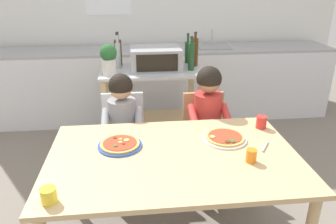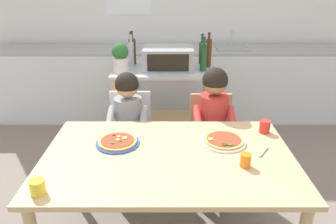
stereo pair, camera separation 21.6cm
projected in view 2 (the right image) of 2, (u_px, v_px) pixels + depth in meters
ground_plane at (168, 165)px, 3.19m from camera, size 10.49×10.49×0.00m
back_wall_tiled at (168, 6)px, 4.17m from camera, size 5.00×0.13×2.70m
kitchen_counter at (168, 83)px, 4.14m from camera, size 4.50×0.60×1.09m
kitchen_island_cart at (164, 96)px, 3.29m from camera, size 0.98×0.61×0.88m
toaster_oven at (168, 58)px, 3.13m from camera, size 0.47×0.38×0.21m
bottle_dark_olive_oil at (131, 53)px, 3.18m from camera, size 0.05×0.05×0.33m
bottle_slim_sauce at (202, 52)px, 3.30m from camera, size 0.06×0.06×0.30m
bottle_brown_beer at (208, 52)px, 3.17m from camera, size 0.06×0.06×0.34m
bottle_squat_spirits at (132, 51)px, 3.29m from camera, size 0.07×0.07×0.33m
bottle_clear_vinegar at (203, 57)px, 3.04m from camera, size 0.06×0.06×0.32m
potted_herb_plant at (120, 57)px, 2.95m from camera, size 0.15×0.15×0.28m
dining_table at (168, 167)px, 1.97m from camera, size 1.49×0.95×0.73m
dining_chair_left at (130, 133)px, 2.76m from camera, size 0.36×0.36×0.81m
dining_chair_right at (211, 136)px, 2.71m from camera, size 0.36×0.36×0.81m
child_in_grey_shirt at (128, 120)px, 2.58m from camera, size 0.32×0.42×1.01m
child_in_red_shirt at (214, 119)px, 2.52m from camera, size 0.32×0.42×1.07m
pizza_plate_blue_rimmed at (118, 142)px, 2.06m from camera, size 0.28×0.28×0.03m
pizza_plate_white at (224, 141)px, 2.08m from camera, size 0.28×0.28×0.03m
drinking_cup_red at (265, 127)px, 2.20m from camera, size 0.07×0.07×0.09m
drinking_cup_orange at (246, 160)px, 1.81m from camera, size 0.06×0.06×0.08m
drinking_cup_yellow at (38, 187)px, 1.58m from camera, size 0.08×0.08×0.08m
serving_spoon at (264, 152)px, 1.96m from camera, size 0.09×0.12×0.01m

